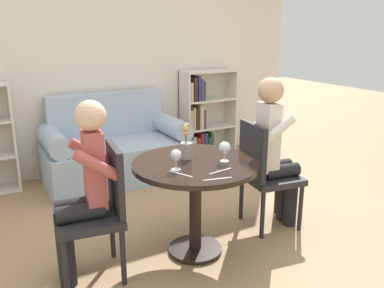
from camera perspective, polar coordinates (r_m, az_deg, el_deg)
The scene contains 15 objects.
ground_plane at distance 3.17m, azimuth 0.46°, elevation -14.75°, with size 16.00×16.00×0.00m, color tan.
back_wall at distance 4.76m, azimuth -13.04°, elevation 12.41°, with size 5.20×0.05×2.70m.
round_table at distance 2.92m, azimuth 0.48°, elevation -5.28°, with size 0.90×0.90×0.71m.
couch at distance 4.54m, azimuth -10.67°, elevation -0.97°, with size 1.53×0.80×0.92m.
bookshelf_right at distance 5.23m, azimuth 1.37°, elevation 3.84°, with size 0.72×0.28×1.10m.
chair_left at distance 2.76m, azimuth -12.91°, elevation -8.60°, with size 0.47×0.47×0.90m.
chair_right at distance 3.38m, azimuth 10.11°, elevation -3.74°, with size 0.48×0.48×0.90m.
person_left at distance 2.70m, azimuth -15.06°, elevation -6.04°, with size 0.44×0.37×1.20m.
person_right at distance 3.36m, azimuth 11.63°, elevation -0.79°, with size 0.45×0.38×1.26m.
wine_glass_left at distance 2.69m, azimuth -2.26°, elevation -1.63°, with size 0.07×0.07×0.14m.
wine_glass_right at distance 2.87m, azimuth 4.61°, elevation -0.58°, with size 0.08×0.08×0.14m.
flower_vase at distance 2.92m, azimuth -0.81°, elevation -0.27°, with size 0.08×0.08×0.26m.
knife_left_setting at distance 2.56m, azimuth 3.62°, elevation -4.89°, with size 0.19×0.05×0.00m.
fork_left_setting at distance 2.64m, azimuth -1.58°, elevation -4.20°, with size 0.08×0.18×0.00m.
knife_right_setting at distance 2.70m, azimuth 4.01°, elevation -3.79°, with size 0.19×0.04×0.00m.
Camera 1 is at (-1.35, -2.36, 1.63)m, focal length 38.00 mm.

